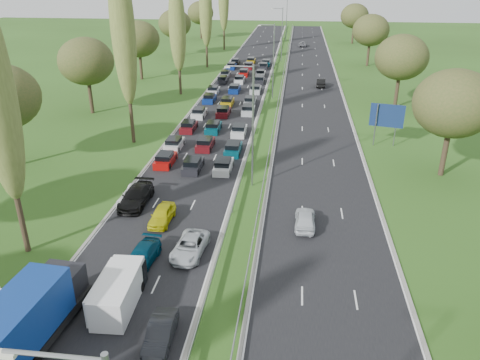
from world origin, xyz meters
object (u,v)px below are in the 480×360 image
(blue_lorry, at_px, (29,319))
(white_van_rear, at_px, (115,289))
(direction_sign, at_px, (387,118))
(near_car_3, at_px, (136,196))
(white_van_front, at_px, (120,290))
(near_car_2, at_px, (134,196))

(blue_lorry, xyz_separation_m, white_van_rear, (3.26, 4.37, -1.02))
(white_van_rear, height_order, direction_sign, direction_sign)
(near_car_3, xyz_separation_m, blue_lorry, (-0.07, -18.04, 1.22))
(near_car_3, xyz_separation_m, white_van_front, (3.54, -13.78, 0.29))
(blue_lorry, bearing_deg, white_van_rear, 57.56)
(near_car_3, relative_size, white_van_rear, 1.11)
(blue_lorry, xyz_separation_m, direction_sign, (25.14, 37.02, 1.54))
(near_car_3, relative_size, blue_lorry, 0.59)
(white_van_rear, bearing_deg, direction_sign, 55.01)
(blue_lorry, distance_m, white_van_rear, 5.55)
(near_car_2, bearing_deg, blue_lorry, -90.26)
(near_car_2, xyz_separation_m, white_van_front, (3.84, -14.05, 0.40))
(near_car_3, height_order, white_van_front, white_van_front)
(white_van_front, distance_m, white_van_rear, 0.38)
(near_car_3, relative_size, direction_sign, 1.05)
(white_van_rear, bearing_deg, blue_lorry, -127.85)
(near_car_2, relative_size, near_car_3, 0.90)
(near_car_2, bearing_deg, near_car_3, -43.24)
(white_van_front, height_order, white_van_rear, white_van_front)
(near_car_3, xyz_separation_m, white_van_rear, (3.19, -13.67, 0.20))
(blue_lorry, xyz_separation_m, white_van_front, (3.61, 4.26, -0.93))
(near_car_2, xyz_separation_m, white_van_rear, (3.49, -13.94, 0.31))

